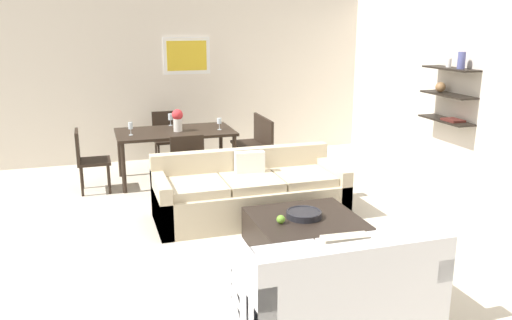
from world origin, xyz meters
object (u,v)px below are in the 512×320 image
wine_glass_head (170,117)px  sofa_beige (250,194)px  coffee_table (306,236)px  dining_chair_right_far (252,138)px  loveseat_white (335,285)px  wine_glass_left_near (130,126)px  wine_glass_right_near (219,121)px  dining_chair_right_near (261,144)px  apple_on_coffee_table (281,219)px  dining_table (175,135)px  dining_chair_head (167,135)px  centerpiece_vase (178,119)px  decorative_bowl (304,214)px  dining_chair_left_near (87,157)px  dining_chair_foot (186,162)px

wine_glass_head → sofa_beige: bearing=-75.2°
coffee_table → dining_chair_right_far: dining_chair_right_far is taller
loveseat_white → coffee_table: (0.26, 1.22, -0.10)m
loveseat_white → wine_glass_left_near: 4.31m
wine_glass_right_near → loveseat_white: bearing=-90.8°
coffee_table → wine_glass_head: 3.58m
dining_chair_right_near → wine_glass_left_near: (-1.90, 0.10, 0.37)m
wine_glass_right_near → apple_on_coffee_table: bearing=-91.8°
coffee_table → wine_glass_head: size_ratio=5.81×
dining_table → dining_chair_head: size_ratio=1.94×
wine_glass_right_near → centerpiece_vase: 0.61m
dining_table → wine_glass_left_near: wine_glass_left_near is taller
dining_chair_head → wine_glass_left_near: 1.25m
sofa_beige → wine_glass_left_near: (-1.24, 1.71, 0.59)m
decorative_bowl → dining_chair_left_near: 3.45m
sofa_beige → decorative_bowl: bearing=-78.1°
dining_chair_right_near → dining_chair_foot: bearing=-152.0°
apple_on_coffee_table → dining_chair_left_near: (-1.81, 2.83, 0.08)m
apple_on_coffee_table → dining_chair_head: dining_chair_head is taller
apple_on_coffee_table → dining_chair_head: (-0.55, 3.93, 0.08)m
dining_table → dining_chair_head: bearing=90.0°
wine_glass_left_near → dining_chair_left_near: bearing=-171.0°
dining_table → centerpiece_vase: centerpiece_vase is taller
sofa_beige → wine_glass_left_near: size_ratio=12.26×
apple_on_coffee_table → dining_chair_right_near: 2.92m
dining_chair_head → centerpiece_vase: size_ratio=2.70×
dining_chair_head → wine_glass_right_near: bearing=-57.3°
dining_table → wine_glass_left_near: (-0.64, -0.12, 0.20)m
wine_glass_head → apple_on_coffee_table: bearing=-81.0°
loveseat_white → centerpiece_vase: centerpiece_vase is taller
loveseat_white → dining_chair_foot: size_ratio=1.76×
loveseat_white → wine_glass_left_near: size_ratio=8.39×
apple_on_coffee_table → loveseat_white: bearing=-88.4°
apple_on_coffee_table → dining_chair_right_far: bearing=77.8°
wine_glass_head → centerpiece_vase: 0.48m
sofa_beige → apple_on_coffee_table: 1.22m
dining_chair_left_near → wine_glass_head: wine_glass_head is taller
loveseat_white → dining_chair_right_near: 4.05m
sofa_beige → dining_chair_left_near: dining_chair_left_near is taller
dining_chair_head → wine_glass_right_near: size_ratio=5.08×
dining_table → wine_glass_left_near: bearing=-169.6°
centerpiece_vase → loveseat_white: bearing=-82.5°
apple_on_coffee_table → dining_chair_left_near: dining_chair_left_near is taller
coffee_table → dining_chair_foot: size_ratio=1.22×
loveseat_white → dining_table: loveseat_white is taller
loveseat_white → wine_glass_left_near: bearing=106.7°
dining_chair_right_near → wine_glass_left_near: bearing=177.1°
wine_glass_right_near → wine_glass_head: bearing=140.1°
decorative_bowl → dining_chair_left_near: dining_chair_left_near is taller
decorative_bowl → apple_on_coffee_table: 0.30m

